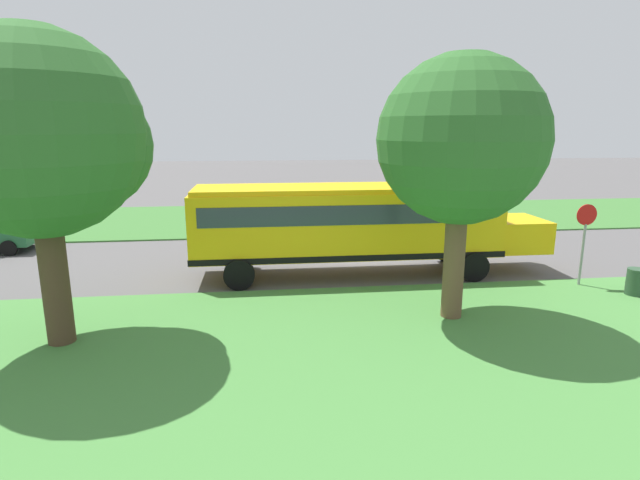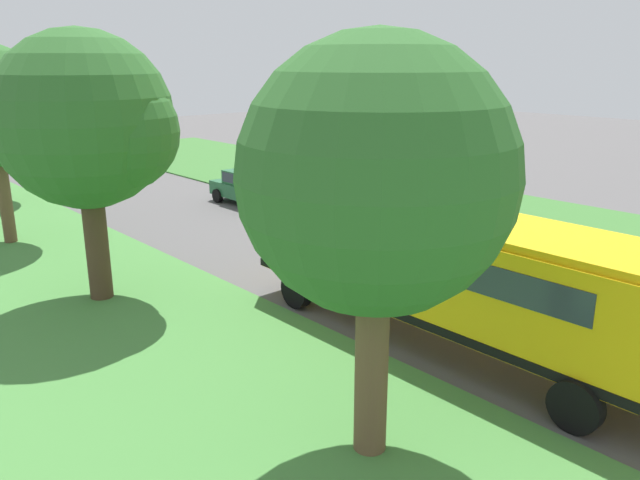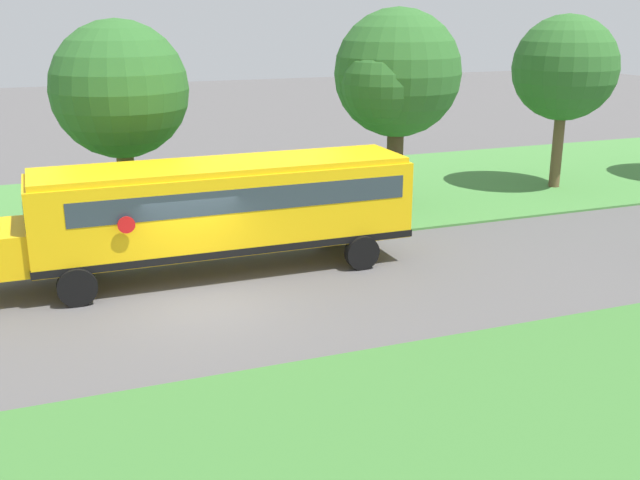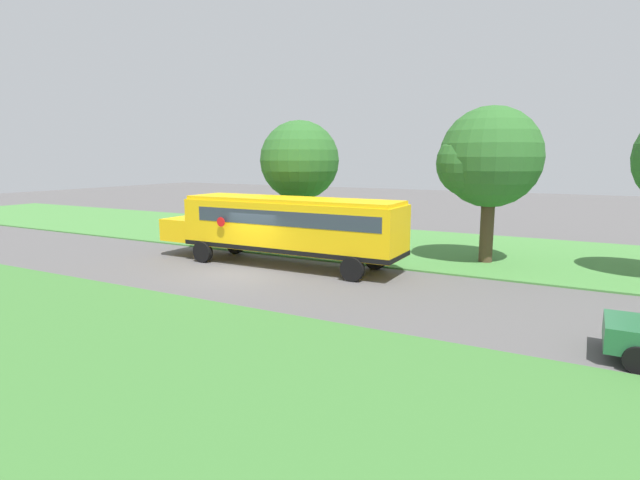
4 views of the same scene
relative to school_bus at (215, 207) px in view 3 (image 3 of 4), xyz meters
name	(u,v)px [view 3 (image 3 of 4)]	position (x,y,z in m)	size (l,w,h in m)	color
ground_plane	(204,305)	(2.34, -0.93, -1.92)	(120.00, 120.00, 0.00)	#565454
grass_verge	(146,209)	(-7.66, -0.93, -1.88)	(12.00, 80.00, 0.08)	#47843D
school_bus	(215,207)	(0.00, 0.00, 0.00)	(2.85, 12.42, 3.16)	yellow
oak_tree_beside_bus	(117,91)	(-4.51, -1.96, 2.84)	(4.31, 4.31, 6.97)	brown
oak_tree_roadside_mid	(394,76)	(-4.84, 7.87, 2.97)	(4.64, 4.65, 7.31)	#4C3826
oak_tree_far_end	(564,67)	(-5.16, 15.56, 3.06)	(4.20, 4.20, 7.05)	brown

